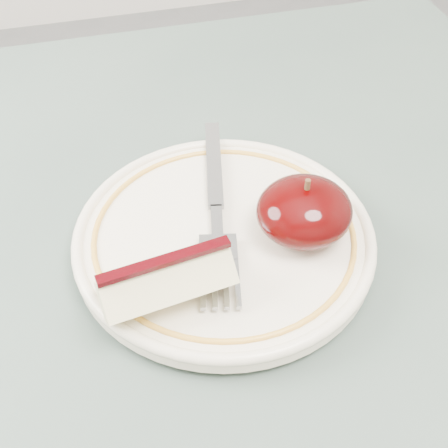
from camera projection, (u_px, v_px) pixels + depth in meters
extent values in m
cylinder|color=brown|center=(354.00, 245.00, 1.01)|extent=(0.05, 0.05, 0.71)
cube|color=#46564C|center=(113.00, 406.00, 0.40)|extent=(0.90, 0.90, 0.04)
cylinder|color=beige|center=(224.00, 247.00, 0.47)|extent=(0.12, 0.12, 0.01)
cylinder|color=beige|center=(224.00, 239.00, 0.46)|extent=(0.22, 0.22, 0.01)
torus|color=beige|center=(224.00, 234.00, 0.46)|extent=(0.22, 0.22, 0.01)
torus|color=gold|center=(224.00, 233.00, 0.46)|extent=(0.19, 0.19, 0.00)
ellipsoid|color=black|center=(304.00, 211.00, 0.45)|extent=(0.07, 0.07, 0.04)
cylinder|color=#472D19|center=(307.00, 186.00, 0.43)|extent=(0.00, 0.00, 0.01)
cube|color=beige|center=(167.00, 282.00, 0.40)|extent=(0.09, 0.05, 0.04)
cube|color=black|center=(164.00, 261.00, 0.39)|extent=(0.09, 0.02, 0.00)
cube|color=gray|center=(214.00, 163.00, 0.51)|extent=(0.03, 0.11, 0.00)
cube|color=gray|center=(217.00, 221.00, 0.46)|extent=(0.01, 0.03, 0.00)
cube|color=gray|center=(218.00, 248.00, 0.44)|extent=(0.03, 0.03, 0.00)
cube|color=gray|center=(237.00, 283.00, 0.42)|extent=(0.01, 0.04, 0.00)
cube|color=gray|center=(226.00, 283.00, 0.42)|extent=(0.01, 0.04, 0.00)
cube|color=gray|center=(214.00, 284.00, 0.42)|extent=(0.01, 0.04, 0.00)
cube|color=gray|center=(203.00, 284.00, 0.42)|extent=(0.01, 0.04, 0.00)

